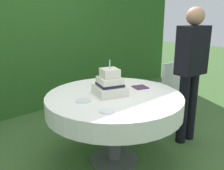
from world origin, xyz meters
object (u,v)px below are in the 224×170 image
Objects in this scene: wedding_cake at (110,85)px; serving_plate_far at (107,111)px; napkin_stack at (140,87)px; garden_chair at (166,85)px; standing_person at (191,67)px; cake_table at (114,104)px; serving_plate_near at (83,101)px.

wedding_cake reaches higher than serving_plate_far.
wedding_cake is 0.47m from serving_plate_far.
serving_plate_far reaches higher than napkin_stack.
garden_chair is at bearing 9.66° from wedding_cake.
wedding_cake is 0.23× the size of standing_person.
serving_plate_far is 1.69m from garden_chair.
standing_person is at bearing -18.26° from wedding_cake.
cake_table is 1.55× the size of garden_chair.
serving_plate_far is (-0.35, -0.29, 0.11)m from cake_table.
garden_chair is 0.56× the size of standing_person.
cake_table is at bearing -57.34° from wedding_cake.
garden_chair reaches higher than serving_plate_near.
wedding_cake is at bearing -2.29° from serving_plate_near.
wedding_cake is 2.60× the size of serving_plate_near.
wedding_cake is 2.53× the size of napkin_stack.
cake_table is 0.37m from serving_plate_near.
serving_plate_near is at bearing 174.76° from napkin_stack.
cake_table is 0.21m from wedding_cake.
wedding_cake is at bearing 122.66° from cake_table.
serving_plate_near is at bearing 89.22° from serving_plate_far.
cake_table is 11.23× the size of serving_plate_far.
serving_plate_far is at bearing -179.83° from standing_person.
napkin_stack reaches higher than cake_table.
serving_plate_near reaches higher than cake_table.
serving_plate_far is at bearing -161.28° from garden_chair.
wedding_cake is at bearing 44.66° from serving_plate_far.
serving_plate_near is 1.15× the size of serving_plate_far.
napkin_stack is (0.38, -0.02, 0.11)m from cake_table.
cake_table is at bearing 177.58° from napkin_stack.
cake_table is 1.03m from standing_person.
cake_table is 0.86× the size of standing_person.
standing_person reaches higher than serving_plate_far.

